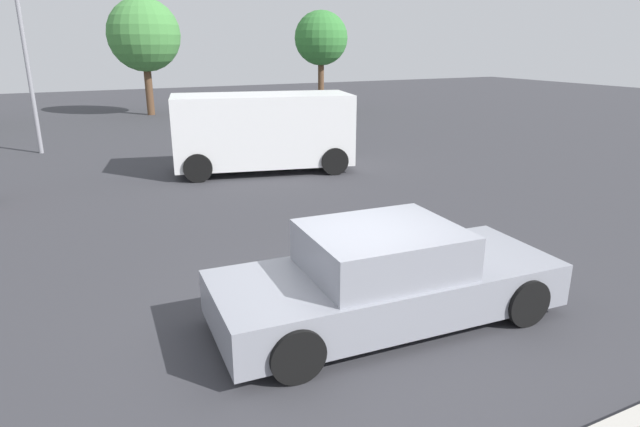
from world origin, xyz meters
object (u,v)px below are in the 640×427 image
van_white (263,130)px  dog (374,222)px  light_post_mid (17,0)px  sedan_foreground (386,278)px

van_white → dog: bearing=-76.9°
van_white → light_post_mid: bearing=148.6°
van_white → sedan_foreground: bearing=-87.2°
sedan_foreground → light_post_mid: (-4.15, 14.61, 4.19)m
sedan_foreground → van_white: (1.64, 8.91, 0.58)m
sedan_foreground → dog: (1.62, 2.90, -0.34)m
dog → light_post_mid: light_post_mid is taller
dog → light_post_mid: 13.82m
van_white → light_post_mid: 8.89m
dog → light_post_mid: (-5.76, 11.71, 4.53)m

